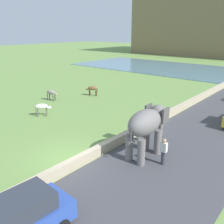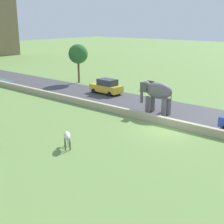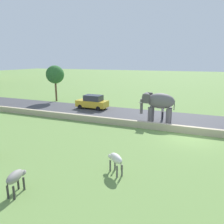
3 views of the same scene
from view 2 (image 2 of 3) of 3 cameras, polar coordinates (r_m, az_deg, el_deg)
ground_plane at (r=25.12m, az=10.05°, el=-3.36°), size 220.00×220.00×0.00m
road_surface at (r=41.58m, az=-10.66°, el=4.51°), size 7.00×120.00×0.06m
barrier_wall at (r=37.70m, az=-13.21°, el=3.58°), size 0.40×110.00×0.62m
elephant at (r=29.00m, az=8.15°, el=3.58°), size 1.43×3.47×2.99m
person_beside_elephant at (r=30.24m, az=9.84°, el=1.76°), size 0.36×0.22×1.63m
car_yellow at (r=36.91m, az=-1.02°, el=4.68°), size 1.89×4.05×1.80m
cow_white at (r=21.42m, az=-8.22°, el=-4.41°), size 1.14×1.29×1.15m
tree_near at (r=43.77m, az=-6.21°, el=10.49°), size 2.67×2.67×5.33m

